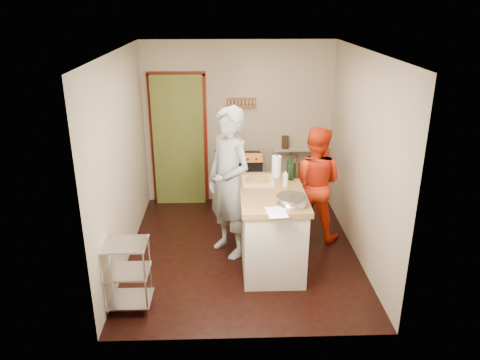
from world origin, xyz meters
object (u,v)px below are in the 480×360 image
(island, at_px, (272,226))
(person_red, at_px, (314,183))
(person_stripe, at_px, (229,183))
(stove, at_px, (242,181))
(wire_shelving, at_px, (127,272))

(island, xyz_separation_m, person_red, (0.65, 0.72, 0.28))
(island, relative_size, person_red, 0.90)
(person_stripe, relative_size, person_red, 1.23)
(stove, height_order, island, island)
(wire_shelving, xyz_separation_m, island, (1.63, 0.87, 0.08))
(island, distance_m, person_stripe, 0.76)
(wire_shelving, bearing_deg, person_red, 35.00)
(island, bearing_deg, stove, 99.75)
(wire_shelving, relative_size, island, 0.56)
(wire_shelving, bearing_deg, island, 28.16)
(island, distance_m, person_red, 1.01)
(stove, xyz_separation_m, wire_shelving, (-1.33, -2.62, -0.01))
(stove, relative_size, island, 0.70)
(stove, bearing_deg, person_stripe, -98.78)
(stove, relative_size, wire_shelving, 1.26)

